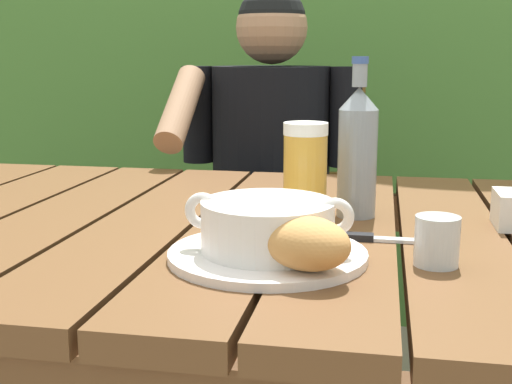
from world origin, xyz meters
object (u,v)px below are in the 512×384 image
bread_roll (306,243)px  beer_glass (305,174)px  serving_plate (268,255)px  table_knife (372,238)px  person_eating (267,171)px  chair_near_diner (279,234)px  beer_bottle (358,150)px  soup_bowl (268,225)px  water_glass_small (437,241)px

bread_roll → beer_glass: (-0.03, 0.27, 0.04)m
serving_plate → table_knife: bearing=40.7°
person_eating → table_knife: (0.29, -0.79, 0.04)m
serving_plate → chair_near_diner: bearing=97.8°
chair_near_diner → beer_bottle: 0.95m
bread_roll → serving_plate: bearing=130.6°
beer_glass → table_knife: size_ratio=1.10×
person_eating → beer_glass: bearing=-75.6°
soup_bowl → person_eating: bearing=99.8°
chair_near_diner → beer_glass: (0.18, -0.91, 0.35)m
serving_plate → soup_bowl: bearing=90.0°
person_eating → serving_plate: (0.16, -0.90, 0.05)m
person_eating → water_glass_small: person_eating is taller
beer_bottle → table_knife: bearing=-78.8°
person_eating → beer_bottle: bearing=-67.7°
chair_near_diner → bread_roll: bearing=-79.8°
serving_plate → bread_roll: 0.10m
soup_bowl → table_knife: soup_bowl is taller
soup_bowl → beer_glass: (0.03, 0.20, 0.03)m
beer_glass → beer_bottle: (0.08, 0.07, 0.03)m
chair_near_diner → table_knife: bearing=-73.8°
person_eating → bread_roll: bearing=-77.6°
water_glass_small → table_knife: 0.14m
soup_bowl → serving_plate: bearing=-90.0°
person_eating → table_knife: bearing=-69.7°
water_glass_small → chair_near_diner: bearing=108.8°
bread_roll → beer_glass: bearing=97.1°
person_eating → soup_bowl: bearing=-80.2°
beer_bottle → bread_roll: bearing=-97.7°
person_eating → serving_plate: bearing=-80.2°
soup_bowl → beer_glass: 0.20m
water_glass_small → soup_bowl: bearing=-176.3°
bread_roll → water_glass_small: 0.18m
water_glass_small → beer_bottle: bearing=114.1°
soup_bowl → beer_bottle: beer_bottle is taller
beer_glass → serving_plate: bearing=-97.6°
chair_near_diner → bread_roll: 1.23m
chair_near_diner → table_knife: (0.29, -0.99, 0.27)m
bread_roll → beer_bottle: bearing=82.3°
serving_plate → beer_glass: size_ratio=1.63×
serving_plate → soup_bowl: 0.04m
beer_glass → chair_near_diner: bearing=101.1°
chair_near_diner → person_eating: size_ratio=0.80×
chair_near_diner → serving_plate: chair_near_diner is taller
beer_glass → person_eating: bearing=104.4°
serving_plate → table_knife: (0.14, 0.12, -0.00)m
soup_bowl → table_knife: (0.14, 0.12, -0.04)m
chair_near_diner → person_eating: (-0.00, -0.20, 0.23)m
soup_bowl → table_knife: 0.18m
person_eating → beer_bottle: (0.26, -0.63, 0.15)m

